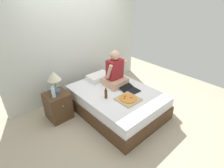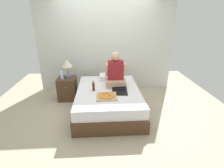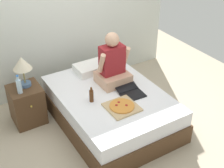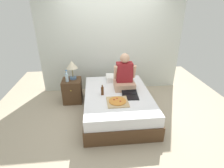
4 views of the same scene
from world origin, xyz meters
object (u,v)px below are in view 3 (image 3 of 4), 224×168
(person_seated, at_px, (113,65))
(beer_bottle_on_bed, at_px, (91,96))
(bed, at_px, (110,108))
(lamp_on_left_nightstand, at_px, (22,65))
(water_bottle, at_px, (19,86))
(nightstand_left, at_px, (27,105))
(pizza_box, at_px, (122,107))
(laptop, at_px, (130,92))

(person_seated, height_order, beer_bottle_on_bed, person_seated)
(bed, relative_size, lamp_on_left_nightstand, 4.26)
(lamp_on_left_nightstand, height_order, water_bottle, lamp_on_left_nightstand)
(lamp_on_left_nightstand, bearing_deg, water_bottle, -130.60)
(nightstand_left, bearing_deg, person_seated, -19.36)
(water_bottle, relative_size, beer_bottle_on_bed, 1.25)
(person_seated, bearing_deg, bed, -127.56)
(lamp_on_left_nightstand, bearing_deg, bed, -35.56)
(beer_bottle_on_bed, bearing_deg, nightstand_left, 135.49)
(pizza_box, bearing_deg, bed, 82.48)
(person_seated, bearing_deg, nightstand_left, 160.64)
(laptop, relative_size, pizza_box, 1.07)
(nightstand_left, distance_m, water_bottle, 0.41)
(laptop, distance_m, beer_bottle_on_bed, 0.57)
(nightstand_left, height_order, person_seated, person_seated)
(bed, bearing_deg, beer_bottle_on_bed, -172.95)
(laptop, xyz_separation_m, pizza_box, (-0.29, -0.22, -0.00))
(lamp_on_left_nightstand, xyz_separation_m, pizza_box, (0.93, -1.07, -0.37))
(nightstand_left, bearing_deg, beer_bottle_on_bed, -44.51)
(bed, height_order, lamp_on_left_nightstand, lamp_on_left_nightstand)
(bed, height_order, pizza_box, pizza_box)
(beer_bottle_on_bed, bearing_deg, laptop, -11.63)
(pizza_box, relative_size, beer_bottle_on_bed, 1.83)
(bed, bearing_deg, nightstand_left, 147.48)
(lamp_on_left_nightstand, relative_size, water_bottle, 1.63)
(water_bottle, bearing_deg, person_seated, -14.50)
(nightstand_left, bearing_deg, bed, -32.52)
(laptop, bearing_deg, water_bottle, 151.90)
(water_bottle, distance_m, pizza_box, 1.41)
(pizza_box, bearing_deg, person_seated, 69.55)
(laptop, distance_m, pizza_box, 0.36)
(laptop, bearing_deg, pizza_box, -141.96)
(water_bottle, distance_m, beer_bottle_on_bed, 0.99)
(nightstand_left, xyz_separation_m, laptop, (1.25, -0.80, 0.24))
(lamp_on_left_nightstand, xyz_separation_m, laptop, (1.21, -0.85, -0.37))
(bed, relative_size, nightstand_left, 3.37)
(bed, height_order, laptop, laptop)
(lamp_on_left_nightstand, xyz_separation_m, person_seated, (1.15, -0.47, -0.11))
(lamp_on_left_nightstand, relative_size, pizza_box, 1.12)
(beer_bottle_on_bed, bearing_deg, pizza_box, -51.52)
(bed, height_order, beer_bottle_on_bed, beer_bottle_on_bed)
(bed, distance_m, laptop, 0.39)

